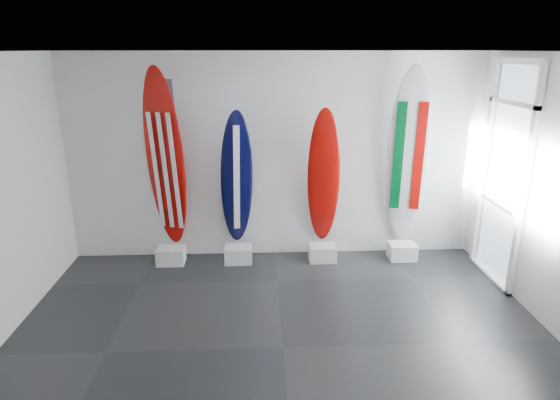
{
  "coord_description": "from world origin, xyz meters",
  "views": [
    {
      "loc": [
        -0.23,
        -4.39,
        3.03
      ],
      "look_at": [
        0.03,
        1.4,
        1.2
      ],
      "focal_mm": 30.92,
      "sensor_mm": 36.0,
      "label": 1
    }
  ],
  "objects_px": {
    "surfboard_usa": "(165,160)",
    "surfboard_swiss": "(324,177)",
    "surfboard_navy": "(237,179)",
    "surfboard_italy": "(408,157)"
  },
  "relations": [
    {
      "from": "surfboard_usa",
      "to": "surfboard_swiss",
      "type": "distance_m",
      "value": 2.26
    },
    {
      "from": "surfboard_navy",
      "to": "surfboard_swiss",
      "type": "relative_size",
      "value": 0.99
    },
    {
      "from": "surfboard_usa",
      "to": "surfboard_navy",
      "type": "relative_size",
      "value": 1.28
    },
    {
      "from": "surfboard_navy",
      "to": "surfboard_swiss",
      "type": "height_order",
      "value": "surfboard_swiss"
    },
    {
      "from": "surfboard_usa",
      "to": "surfboard_italy",
      "type": "distance_m",
      "value": 3.44
    },
    {
      "from": "surfboard_navy",
      "to": "surfboard_swiss",
      "type": "distance_m",
      "value": 1.25
    },
    {
      "from": "surfboard_navy",
      "to": "surfboard_italy",
      "type": "distance_m",
      "value": 2.47
    },
    {
      "from": "surfboard_usa",
      "to": "surfboard_swiss",
      "type": "xyz_separation_m",
      "value": [
        2.24,
        0.0,
        -0.28
      ]
    },
    {
      "from": "surfboard_navy",
      "to": "surfboard_italy",
      "type": "bearing_deg",
      "value": -9.18
    },
    {
      "from": "surfboard_italy",
      "to": "surfboard_usa",
      "type": "bearing_deg",
      "value": -168.46
    }
  ]
}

